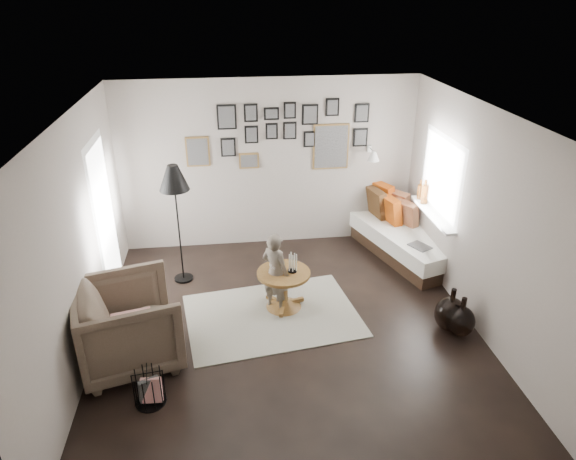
{
  "coord_description": "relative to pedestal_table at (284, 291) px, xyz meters",
  "views": [
    {
      "loc": [
        -0.66,
        -5.04,
        3.79
      ],
      "look_at": [
        0.05,
        0.5,
        1.1
      ],
      "focal_mm": 32.0,
      "sensor_mm": 36.0,
      "label": 1
    }
  ],
  "objects": [
    {
      "name": "ground",
      "position": [
        0.01,
        -0.48,
        -0.24
      ],
      "size": [
        4.8,
        4.8,
        0.0
      ],
      "primitive_type": "plane",
      "color": "black",
      "rests_on": "ground"
    },
    {
      "name": "armchair",
      "position": [
        -1.78,
        -0.81,
        0.23
      ],
      "size": [
        1.28,
        1.26,
        0.96
      ],
      "primitive_type": "imported",
      "rotation": [
        0.0,
        0.0,
        1.84
      ],
      "color": "brown",
      "rests_on": "ground"
    },
    {
      "name": "vase",
      "position": [
        -0.08,
        0.02,
        0.43
      ],
      "size": [
        0.19,
        0.19,
        0.48
      ],
      "color": "black",
      "rests_on": "pedestal_table"
    },
    {
      "name": "daybed",
      "position": [
        2.01,
        1.25,
        0.06
      ],
      "size": [
        1.38,
        2.1,
        0.96
      ],
      "rotation": [
        0.0,
        0.0,
        0.31
      ],
      "color": "black",
      "rests_on": "ground"
    },
    {
      "name": "magazine_basket",
      "position": [
        -1.52,
        -1.49,
        -0.06
      ],
      "size": [
        0.33,
        0.33,
        0.37
      ],
      "rotation": [
        0.0,
        0.0,
        0.12
      ],
      "color": "black",
      "rests_on": "ground"
    },
    {
      "name": "wall_front",
      "position": [
        0.01,
        -2.88,
        1.06
      ],
      "size": [
        4.5,
        0.0,
        4.5
      ],
      "primitive_type": "plane",
      "rotation": [
        -1.57,
        0.0,
        0.0
      ],
      "color": "gray",
      "rests_on": "ground"
    },
    {
      "name": "wall_right",
      "position": [
        2.26,
        -0.48,
        1.06
      ],
      "size": [
        0.0,
        4.8,
        4.8
      ],
      "primitive_type": "plane",
      "rotation": [
        1.57,
        0.0,
        -1.57
      ],
      "color": "gray",
      "rests_on": "ground"
    },
    {
      "name": "child",
      "position": [
        -0.11,
        -0.01,
        0.29
      ],
      "size": [
        0.46,
        0.45,
        1.07
      ],
      "primitive_type": "imported",
      "rotation": [
        0.0,
        0.0,
        2.38
      ],
      "color": "#5C5348",
      "rests_on": "ground"
    },
    {
      "name": "rug",
      "position": [
        -0.17,
        -0.17,
        -0.24
      ],
      "size": [
        2.3,
        1.76,
        0.01
      ],
      "primitive_type": "cube",
      "rotation": [
        0.0,
        0.0,
        0.14
      ],
      "color": "silver",
      "rests_on": "ground"
    },
    {
      "name": "wall_left",
      "position": [
        -2.24,
        -0.48,
        1.06
      ],
      "size": [
        0.0,
        4.8,
        4.8
      ],
      "primitive_type": "plane",
      "rotation": [
        1.57,
        0.0,
        1.57
      ],
      "color": "gray",
      "rests_on": "ground"
    },
    {
      "name": "window_right",
      "position": [
        2.18,
        0.86,
        0.69
      ],
      "size": [
        0.15,
        1.32,
        1.3
      ],
      "color": "white",
      "rests_on": "wall_right"
    },
    {
      "name": "demijohn_large",
      "position": [
        1.93,
        -0.71,
        -0.03
      ],
      "size": [
        0.37,
        0.37,
        0.56
      ],
      "color": "black",
      "rests_on": "ground"
    },
    {
      "name": "pedestal_table",
      "position": [
        0.0,
        0.0,
        0.0
      ],
      "size": [
        0.67,
        0.67,
        0.53
      ],
      "rotation": [
        0.0,
        0.0,
        0.02
      ],
      "color": "brown",
      "rests_on": "ground"
    },
    {
      "name": "floor_lamp",
      "position": [
        -1.32,
        0.88,
        1.22
      ],
      "size": [
        0.4,
        0.4,
        1.7
      ],
      "rotation": [
        0.0,
        0.0,
        0.18
      ],
      "color": "black",
      "rests_on": "ground"
    },
    {
      "name": "demijohn_small",
      "position": [
        2.01,
        -0.83,
        -0.05
      ],
      "size": [
        0.33,
        0.33,
        0.51
      ],
      "color": "black",
      "rests_on": "ground"
    },
    {
      "name": "candles",
      "position": [
        0.11,
        -0.0,
        0.41
      ],
      "size": [
        0.12,
        0.12,
        0.25
      ],
      "color": "black",
      "rests_on": "pedestal_table"
    },
    {
      "name": "armchair_cushion",
      "position": [
        -1.75,
        -0.76,
        0.24
      ],
      "size": [
        0.52,
        0.53,
        0.2
      ],
      "primitive_type": "cube",
      "rotation": [
        -0.21,
        0.0,
        0.23
      ],
      "color": "white",
      "rests_on": "armchair"
    },
    {
      "name": "ceiling",
      "position": [
        0.01,
        -0.48,
        2.36
      ],
      "size": [
        4.8,
        4.8,
        0.0
      ],
      "primitive_type": "plane",
      "rotation": [
        3.14,
        0.0,
        0.0
      ],
      "color": "white",
      "rests_on": "wall_back"
    },
    {
      "name": "gallery_wall",
      "position": [
        0.3,
        1.9,
        1.5
      ],
      "size": [
        2.74,
        0.03,
        1.08
      ],
      "color": "olive",
      "rests_on": "wall_back"
    },
    {
      "name": "magazine_on_daybed",
      "position": [
        2.01,
        0.6,
        0.2
      ],
      "size": [
        0.33,
        0.36,
        0.02
      ],
      "primitive_type": "cube",
      "rotation": [
        0.0,
        0.0,
        0.48
      ],
      "color": "black",
      "rests_on": "daybed"
    },
    {
      "name": "wall_sconce",
      "position": [
        1.56,
        1.65,
        1.22
      ],
      "size": [
        0.18,
        0.36,
        0.16
      ],
      "color": "white",
      "rests_on": "wall_back"
    },
    {
      "name": "door_left",
      "position": [
        -2.23,
        0.72,
        0.81
      ],
      "size": [
        0.0,
        2.14,
        2.14
      ],
      "color": "white",
      "rests_on": "wall_left"
    },
    {
      "name": "wall_back",
      "position": [
        0.01,
        1.92,
        1.06
      ],
      "size": [
        4.5,
        0.0,
        4.5
      ],
      "primitive_type": "plane",
      "rotation": [
        1.57,
        0.0,
        0.0
      ],
      "color": "gray",
      "rests_on": "ground"
    }
  ]
}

